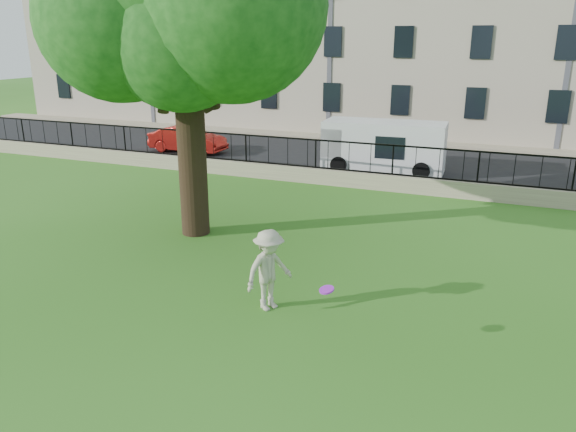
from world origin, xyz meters
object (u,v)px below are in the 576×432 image
at_px(man, 269,270).
at_px(red_sedan, 188,139).
at_px(white_van, 384,147).
at_px(frisbee, 327,290).

xyz_separation_m(man, red_sedan, (-10.57, 13.79, -0.24)).
distance_m(red_sedan, white_van, 9.89).
bearing_deg(red_sedan, man, -142.82).
distance_m(frisbee, red_sedan, 19.27).
height_order(frisbee, white_van, white_van).
bearing_deg(white_van, frisbee, -83.99).
relative_size(man, red_sedan, 0.45).
relative_size(frisbee, red_sedan, 0.07).
height_order(man, red_sedan, man).
bearing_deg(red_sedan, white_van, -92.49).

